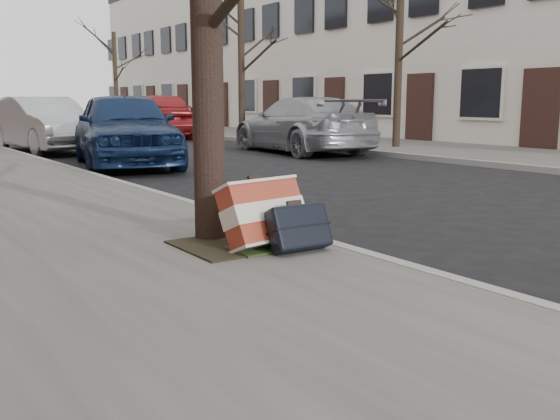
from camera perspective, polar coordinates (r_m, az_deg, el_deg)
ground at (r=5.72m, az=19.74°, el=-3.87°), size 120.00×120.00×0.00m
far_sidewalk at (r=22.03m, az=-0.67°, el=6.76°), size 4.00×70.00×0.12m
house_far at (r=26.21m, az=8.08°, el=14.93°), size 6.70×40.00×7.20m
dirt_patch at (r=5.22m, az=-4.39°, el=-3.16°), size 0.85×0.85×0.02m
suitcase_red at (r=5.09m, az=-1.46°, el=-0.31°), size 0.78×0.50×0.56m
suitcase_navy at (r=4.96m, az=1.74°, el=-1.57°), size 0.52×0.32×0.40m
car_near_front at (r=12.95m, az=-14.01°, el=7.27°), size 2.78×4.75×1.52m
car_near_mid at (r=17.14m, az=-20.77°, el=7.33°), size 1.94×4.39×1.40m
car_far_front at (r=15.77m, az=1.98°, el=7.76°), size 2.52×4.99×1.39m
car_far_back at (r=22.38m, az=-11.05°, el=8.52°), size 2.92×5.00×1.60m
tree_far_a at (r=16.56m, az=10.80°, el=13.63°), size 0.20×0.20×4.57m
tree_far_b at (r=22.60m, az=-3.55°, el=12.95°), size 0.24×0.24×4.71m
tree_far_c at (r=33.80m, az=-14.80°, el=11.58°), size 0.21×0.21×4.61m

